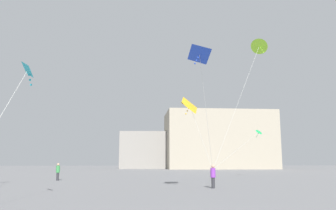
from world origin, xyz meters
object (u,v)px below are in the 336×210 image
object	(u,v)px
kite_cyan_delta	(28,71)
kite_amber_delta	(190,106)
person_in_purple	(213,175)
kite_cobalt_delta	(200,56)
kite_lime_diamond	(259,47)
building_left_hall	(149,150)
kite_emerald_diamond	(258,132)
building_centre_hall	(218,141)
person_in_green	(58,171)

from	to	relation	value
kite_cyan_delta	kite_amber_delta	world-z (taller)	kite_cyan_delta
person_in_purple	kite_cobalt_delta	world-z (taller)	kite_cobalt_delta
person_in_purple	kite_lime_diamond	bearing A→B (deg)	66.82
building_left_hall	kite_emerald_diamond	bearing A→B (deg)	-74.91
person_in_purple	kite_cobalt_delta	bearing A→B (deg)	-31.82
kite_cyan_delta	kite_amber_delta	size ratio (longest dim) A/B	1.03
kite_emerald_diamond	building_centre_hall	distance (m)	47.29
kite_cobalt_delta	kite_amber_delta	distance (m)	5.00
person_in_green	kite_cyan_delta	world-z (taller)	kite_cyan_delta
kite_cobalt_delta	kite_amber_delta	xyz separation A→B (m)	(-0.04, 4.45, -2.29)
person_in_green	kite_amber_delta	bearing A→B (deg)	-27.06
kite_lime_diamond	person_in_green	bearing A→B (deg)	146.16
kite_cobalt_delta	building_left_hall	distance (m)	71.31
kite_emerald_diamond	building_left_hall	size ratio (longest dim) A/B	1.22
building_left_hall	building_centre_hall	world-z (taller)	building_centre_hall
person_in_green	kite_lime_diamond	size ratio (longest dim) A/B	0.18
kite_lime_diamond	building_centre_hall	xyz separation A→B (m)	(10.34, 64.76, -3.07)
kite_emerald_diamond	kite_lime_diamond	size ratio (longest dim) A/B	1.90
person_in_green	building_centre_hall	bearing A→B (deg)	79.76
kite_emerald_diamond	kite_cobalt_delta	distance (m)	24.81
person_in_purple	person_in_green	bearing A→B (deg)	-142.85
person_in_green	kite_amber_delta	xyz separation A→B (m)	(11.87, -11.48, 4.86)
kite_cobalt_delta	kite_emerald_diamond	bearing A→B (deg)	64.25
kite_amber_delta	kite_lime_diamond	size ratio (longest dim) A/B	0.52
kite_cyan_delta	kite_cobalt_delta	xyz separation A→B (m)	(8.75, 3.42, 2.01)
kite_cyan_delta	building_centre_hall	size ratio (longest dim) A/B	0.19
person_in_purple	kite_amber_delta	bearing A→B (deg)	-84.26
person_in_purple	building_centre_hall	bearing A→B (deg)	153.75
kite_emerald_diamond	building_centre_hall	xyz separation A→B (m)	(4.80, 47.01, 1.80)
kite_emerald_diamond	kite_amber_delta	distance (m)	20.78
kite_emerald_diamond	kite_amber_delta	size ratio (longest dim) A/B	3.63
person_in_green	kite_emerald_diamond	xyz separation A→B (m)	(22.62, 6.30, 4.50)
kite_cyan_delta	building_left_hall	size ratio (longest dim) A/B	0.35
kite_cobalt_delta	building_centre_hall	world-z (taller)	building_centre_hall
kite_lime_diamond	building_centre_hall	size ratio (longest dim) A/B	0.35
person_in_purple	kite_lime_diamond	world-z (taller)	kite_lime_diamond
kite_cyan_delta	building_centre_hall	xyz separation A→B (m)	(24.27, 72.65, 1.16)
kite_amber_delta	building_left_hall	size ratio (longest dim) A/B	0.34
kite_amber_delta	building_centre_hall	bearing A→B (deg)	76.50
kite_amber_delta	building_left_hall	distance (m)	66.79
person_in_purple	kite_amber_delta	size ratio (longest dim) A/B	0.33
kite_cyan_delta	kite_emerald_diamond	world-z (taller)	kite_cyan_delta
kite_cyan_delta	kite_amber_delta	xyz separation A→B (m)	(8.71, 7.86, -0.28)
kite_emerald_diamond	kite_amber_delta	world-z (taller)	kite_amber_delta
person_in_green	building_centre_hall	distance (m)	60.28
kite_cyan_delta	building_left_hall	world-z (taller)	building_left_hall
kite_lime_diamond	kite_cobalt_delta	bearing A→B (deg)	-139.17
person_in_purple	kite_cyan_delta	xyz separation A→B (m)	(-10.37, -8.46, 5.17)
person_in_purple	building_centre_hall	size ratio (longest dim) A/B	0.06
person_in_purple	kite_cobalt_delta	size ratio (longest dim) A/B	0.23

